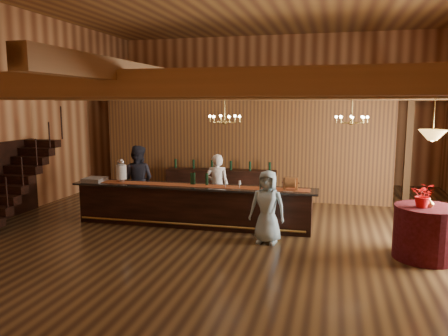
% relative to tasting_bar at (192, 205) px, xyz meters
% --- Properties ---
extents(floor, '(14.00, 14.00, 0.00)m').
position_rel_tasting_bar_xyz_m(floor, '(1.02, -0.13, -0.51)').
color(floor, brown).
rests_on(floor, ground).
extents(wall_back, '(12.00, 0.10, 5.50)m').
position_rel_tasting_bar_xyz_m(wall_back, '(1.02, 6.87, 2.24)').
color(wall_back, tan).
rests_on(wall_back, floor).
extents(wall_front, '(12.00, 0.10, 5.50)m').
position_rel_tasting_bar_xyz_m(wall_front, '(1.02, -7.13, 2.24)').
color(wall_front, tan).
rests_on(wall_front, floor).
extents(wall_left, '(0.10, 14.00, 5.50)m').
position_rel_tasting_bar_xyz_m(wall_left, '(-4.98, -0.13, 2.24)').
color(wall_left, tan).
rests_on(wall_left, floor).
extents(beam_grid, '(11.90, 13.90, 0.39)m').
position_rel_tasting_bar_xyz_m(beam_grid, '(1.02, 0.38, 2.73)').
color(beam_grid, '#915F35').
rests_on(beam_grid, wall_left).
extents(support_posts, '(9.20, 10.20, 3.20)m').
position_rel_tasting_bar_xyz_m(support_posts, '(1.02, -0.63, 1.09)').
color(support_posts, '#915F35').
rests_on(support_posts, floor).
extents(partition_wall, '(9.00, 0.18, 3.10)m').
position_rel_tasting_bar_xyz_m(partition_wall, '(0.52, 3.37, 1.04)').
color(partition_wall, brown).
rests_on(partition_wall, floor).
extents(staircase, '(1.00, 2.80, 2.00)m').
position_rel_tasting_bar_xyz_m(staircase, '(-4.43, -0.87, 0.49)').
color(staircase, black).
rests_on(staircase, floor).
extents(backroom_boxes, '(4.10, 0.60, 1.10)m').
position_rel_tasting_bar_xyz_m(backroom_boxes, '(0.73, 5.37, 0.02)').
color(backroom_boxes, black).
rests_on(backroom_boxes, floor).
extents(tasting_bar, '(6.04, 0.88, 1.02)m').
position_rel_tasting_bar_xyz_m(tasting_bar, '(0.00, 0.00, 0.00)').
color(tasting_bar, black).
rests_on(tasting_bar, floor).
extents(beverage_dispenser, '(0.26, 0.26, 0.60)m').
position_rel_tasting_bar_xyz_m(beverage_dispenser, '(-1.88, 0.02, 0.78)').
color(beverage_dispenser, silver).
rests_on(beverage_dispenser, tasting_bar).
extents(glass_rack_tray, '(0.50, 0.50, 0.10)m').
position_rel_tasting_bar_xyz_m(glass_rack_tray, '(-2.58, -0.09, 0.54)').
color(glass_rack_tray, gray).
rests_on(glass_rack_tray, tasting_bar).
extents(raffle_drum, '(0.34, 0.24, 0.30)m').
position_rel_tasting_bar_xyz_m(raffle_drum, '(2.37, -0.01, 0.67)').
color(raffle_drum, '#9D5F2C').
rests_on(raffle_drum, tasting_bar).
extents(bar_bottle_0, '(0.07, 0.07, 0.30)m').
position_rel_tasting_bar_xyz_m(bar_bottle_0, '(-0.04, 0.12, 0.64)').
color(bar_bottle_0, black).
rests_on(bar_bottle_0, tasting_bar).
extents(bar_bottle_1, '(0.07, 0.07, 0.30)m').
position_rel_tasting_bar_xyz_m(bar_bottle_1, '(-0.00, 0.12, 0.64)').
color(bar_bottle_1, black).
rests_on(bar_bottle_1, tasting_bar).
extents(bar_bottle_2, '(0.07, 0.07, 0.30)m').
position_rel_tasting_bar_xyz_m(bar_bottle_2, '(0.01, 0.12, 0.64)').
color(bar_bottle_2, black).
rests_on(bar_bottle_2, tasting_bar).
extents(bar_bottle_3, '(0.07, 0.07, 0.30)m').
position_rel_tasting_bar_xyz_m(bar_bottle_3, '(0.34, 0.12, 0.64)').
color(bar_bottle_3, black).
rests_on(bar_bottle_3, tasting_bar).
extents(backbar_shelf, '(3.44, 0.90, 0.96)m').
position_rel_tasting_bar_xyz_m(backbar_shelf, '(-0.04, 2.98, -0.03)').
color(backbar_shelf, black).
rests_on(backbar_shelf, floor).
extents(round_table, '(1.20, 1.20, 1.03)m').
position_rel_tasting_bar_xyz_m(round_table, '(5.09, -1.05, 0.01)').
color(round_table, '#4E111D').
rests_on(round_table, floor).
extents(chandelier_left, '(0.80, 0.80, 0.75)m').
position_rel_tasting_bar_xyz_m(chandelier_left, '(0.64, 0.70, 2.10)').
color(chandelier_left, tan).
rests_on(chandelier_left, beam_grid).
extents(chandelier_right, '(0.80, 0.80, 0.77)m').
position_rel_tasting_bar_xyz_m(chandelier_right, '(3.72, 1.71, 2.07)').
color(chandelier_right, tan).
rests_on(chandelier_right, beam_grid).
extents(pendant_lamp, '(0.52, 0.52, 0.90)m').
position_rel_tasting_bar_xyz_m(pendant_lamp, '(5.09, -1.05, 1.89)').
color(pendant_lamp, tan).
rests_on(pendant_lamp, beam_grid).
extents(bartender, '(0.67, 0.49, 1.69)m').
position_rel_tasting_bar_xyz_m(bartender, '(0.40, 0.87, 0.34)').
color(bartender, white).
rests_on(bartender, floor).
extents(staff_second, '(0.91, 0.71, 1.87)m').
position_rel_tasting_bar_xyz_m(staff_second, '(-1.81, 0.80, 0.42)').
color(staff_second, '#22222D').
rests_on(staff_second, floor).
extents(guest, '(0.82, 0.58, 1.58)m').
position_rel_tasting_bar_xyz_m(guest, '(1.97, -0.84, 0.28)').
color(guest, '#A0C7DA').
rests_on(guest, floor).
extents(floor_plant, '(0.85, 0.76, 1.28)m').
position_rel_tasting_bar_xyz_m(floor_plant, '(3.10, 3.60, 0.13)').
color(floor_plant, '#1F4F17').
rests_on(floor_plant, floor).
extents(table_flowers, '(0.52, 0.48, 0.48)m').
position_rel_tasting_bar_xyz_m(table_flowers, '(4.98, -1.16, 0.76)').
color(table_flowers, red).
rests_on(table_flowers, round_table).
extents(table_vase, '(0.17, 0.17, 0.27)m').
position_rel_tasting_bar_xyz_m(table_vase, '(5.10, -1.11, 0.66)').
color(table_vase, tan).
rests_on(table_vase, round_table).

